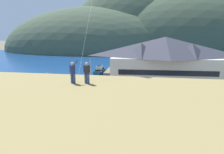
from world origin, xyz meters
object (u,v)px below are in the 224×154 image
(harbor_lodge, at_px, (164,59))
(parking_light_pole, at_px, (91,74))
(moored_boat_wharfside, at_px, (100,70))
(parked_car_back_row_left, at_px, (191,101))
(person_companion, at_px, (87,72))
(moored_boat_inner_slip, at_px, (100,70))
(storage_shed_near_lot, at_px, (49,88))
(parked_car_mid_row_near, at_px, (96,116))
(person_kite_flyer, at_px, (73,72))
(wharf_dock, at_px, (112,71))
(moored_boat_outer_mooring, at_px, (123,72))
(parked_car_mid_row_far, at_px, (59,113))
(parked_car_mid_row_center, at_px, (124,98))
(parked_car_back_row_right, at_px, (193,117))

(harbor_lodge, distance_m, parking_light_pole, 18.12)
(moored_boat_wharfside, xyz_separation_m, parking_light_pole, (2.99, -20.72, 3.24))
(parked_car_back_row_left, height_order, parking_light_pole, parking_light_pole)
(parking_light_pole, height_order, person_companion, person_companion)
(moored_boat_inner_slip, bearing_deg, storage_shed_near_lot, -95.07)
(parked_car_mid_row_near, xyz_separation_m, person_kite_flyer, (0.01, -7.06, 7.09))
(wharf_dock, xyz_separation_m, moored_boat_outer_mooring, (3.55, -2.51, 0.37))
(moored_boat_wharfside, relative_size, parked_car_mid_row_far, 1.57)
(parked_car_mid_row_center, bearing_deg, moored_boat_outer_mooring, 96.16)
(storage_shed_near_lot, height_order, parked_car_mid_row_near, storage_shed_near_lot)
(moored_boat_inner_slip, distance_m, person_companion, 40.06)
(moored_boat_wharfside, height_order, person_companion, person_companion)
(storage_shed_near_lot, height_order, parking_light_pole, parking_light_pole)
(moored_boat_inner_slip, height_order, parked_car_back_row_left, moored_boat_inner_slip)
(parked_car_back_row_left, relative_size, person_companion, 2.42)
(parked_car_back_row_left, distance_m, parked_car_back_row_right, 6.30)
(harbor_lodge, bearing_deg, person_companion, -108.09)
(harbor_lodge, height_order, wharf_dock, harbor_lodge)
(moored_boat_inner_slip, xyz_separation_m, parked_car_back_row_right, (18.63, -30.07, 0.34))
(parked_car_back_row_left, xyz_separation_m, parked_car_mid_row_far, (-18.29, -7.46, 0.00))
(moored_boat_outer_mooring, distance_m, parked_car_mid_row_center, 23.87)
(moored_boat_inner_slip, xyz_separation_m, parking_light_pole, (2.97, -20.48, 3.24))
(parked_car_mid_row_center, height_order, person_companion, person_companion)
(parked_car_back_row_right, height_order, parked_car_mid_row_far, same)
(parked_car_back_row_right, height_order, person_companion, person_companion)
(storage_shed_near_lot, relative_size, person_companion, 3.90)
(moored_boat_outer_mooring, relative_size, moored_boat_inner_slip, 1.13)
(parking_light_pole, bearing_deg, parked_car_mid_row_far, -96.96)
(parked_car_mid_row_center, distance_m, parked_car_mid_row_far, 10.45)
(moored_boat_outer_mooring, xyz_separation_m, parking_light_pole, (-3.97, -19.72, 3.24))
(storage_shed_near_lot, distance_m, parked_car_mid_row_center, 12.05)
(parked_car_back_row_right, distance_m, person_companion, 15.53)
(parked_car_mid_row_far, bearing_deg, person_companion, -49.79)
(moored_boat_outer_mooring, relative_size, parked_car_back_row_left, 1.79)
(wharf_dock, bearing_deg, parked_car_back_row_left, -57.19)
(parked_car_mid_row_far, distance_m, person_kite_flyer, 11.39)
(moored_boat_wharfside, height_order, parking_light_pole, parking_light_pole)
(moored_boat_inner_slip, bearing_deg, parked_car_back_row_right, -58.22)
(moored_boat_wharfside, distance_m, parked_car_mid_row_far, 31.65)
(moored_boat_wharfside, relative_size, parked_car_mid_row_near, 1.60)
(person_kite_flyer, height_order, person_companion, person_kite_flyer)
(parked_car_back_row_left, bearing_deg, storage_shed_near_lot, -174.33)
(storage_shed_near_lot, bearing_deg, person_companion, -51.09)
(parked_car_mid_row_far, bearing_deg, parking_light_pole, 83.04)
(harbor_lodge, xyz_separation_m, parked_car_mid_row_far, (-15.63, -21.88, -4.60))
(moored_boat_outer_mooring, distance_m, parked_car_back_row_left, 26.55)
(wharf_dock, bearing_deg, person_companion, -83.82)
(parked_car_mid_row_center, relative_size, person_companion, 2.50)
(harbor_lodge, xyz_separation_m, person_kite_flyer, (-10.63, -29.26, 2.49))
(harbor_lodge, height_order, person_kite_flyer, harbor_lodge)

